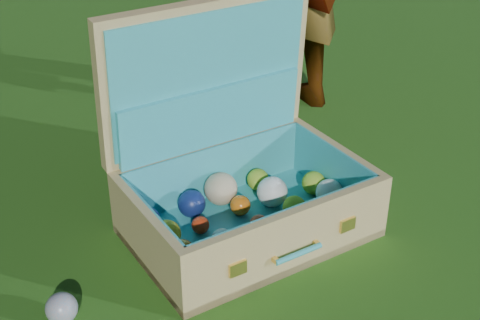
# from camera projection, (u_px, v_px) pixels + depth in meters

# --- Properties ---
(ground) EXTENTS (60.00, 60.00, 0.00)m
(ground) POSITION_uv_depth(u_px,v_px,m) (252.00, 255.00, 1.79)
(ground) COLOR #215114
(ground) RESTS_ON ground
(stray_ball) EXTENTS (0.08, 0.08, 0.08)m
(stray_ball) POSITION_uv_depth(u_px,v_px,m) (62.00, 308.00, 1.56)
(stray_ball) COLOR teal
(stray_ball) RESTS_ON ground
(suitcase) EXTENTS (0.74, 0.62, 0.62)m
(suitcase) POSITION_uv_depth(u_px,v_px,m) (236.00, 169.00, 1.85)
(suitcase) COLOR tan
(suitcase) RESTS_ON ground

